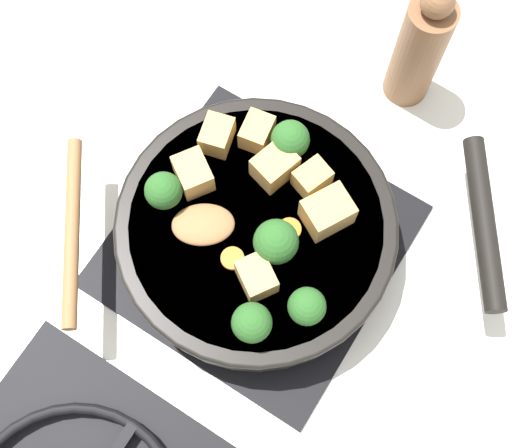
{
  "coord_description": "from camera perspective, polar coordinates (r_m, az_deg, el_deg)",
  "views": [
    {
      "loc": [
        -0.13,
        0.21,
        0.81
      ],
      "look_at": [
        0.0,
        0.0,
        0.08
      ],
      "focal_mm": 50.0,
      "sensor_mm": 36.0,
      "label": 1
    }
  ],
  "objects": [
    {
      "name": "carrot_slice_near_center",
      "position": [
        0.77,
        2.7,
        -0.43
      ],
      "size": [
        0.03,
        0.03,
        0.01
      ],
      "primitive_type": "cylinder",
      "color": "orange",
      "rests_on": "skillet_pan"
    },
    {
      "name": "broccoli_floret_near_spoon",
      "position": [
        0.72,
        4.09,
        -6.6
      ],
      "size": [
        0.04,
        0.04,
        0.05
      ],
      "color": "#709956",
      "rests_on": "skillet_pan"
    },
    {
      "name": "tofu_cube_front_piece",
      "position": [
        0.76,
        5.73,
        0.95
      ],
      "size": [
        0.06,
        0.06,
        0.04
      ],
      "primitive_type": "cube",
      "rotation": [
        0.0,
        0.0,
        1.07
      ],
      "color": "tan",
      "rests_on": "skillet_pan"
    },
    {
      "name": "carrot_slice_orange_thin",
      "position": [
        0.76,
        -1.86,
        -2.8
      ],
      "size": [
        0.03,
        0.03,
        0.01
      ],
      "primitive_type": "cylinder",
      "color": "orange",
      "rests_on": "skillet_pan"
    },
    {
      "name": "broccoli_floret_east_rim",
      "position": [
        0.76,
        -7.41,
        2.65
      ],
      "size": [
        0.04,
        0.04,
        0.05
      ],
      "color": "#709956",
      "rests_on": "skillet_pan"
    },
    {
      "name": "tofu_cube_mid_small",
      "position": [
        0.8,
        -3.14,
        7.09
      ],
      "size": [
        0.04,
        0.05,
        0.03
      ],
      "primitive_type": "cube",
      "rotation": [
        0.0,
        0.0,
        1.83
      ],
      "color": "tan",
      "rests_on": "skillet_pan"
    },
    {
      "name": "ground_plane",
      "position": [
        0.85,
        -0.0,
        -1.74
      ],
      "size": [
        2.4,
        2.4,
        0.0
      ],
      "primitive_type": "plane",
      "color": "silver"
    },
    {
      "name": "skillet_pan",
      "position": [
        0.79,
        0.22,
        -0.54
      ],
      "size": [
        0.43,
        0.39,
        0.05
      ],
      "color": "black",
      "rests_on": "front_burner_grate"
    },
    {
      "name": "tofu_cube_west_chunk",
      "position": [
        0.78,
        -5.05,
        4.04
      ],
      "size": [
        0.05,
        0.05,
        0.03
      ],
      "primitive_type": "cube",
      "rotation": [
        0.0,
        0.0,
        2.56
      ],
      "color": "tan",
      "rests_on": "skillet_pan"
    },
    {
      "name": "tofu_cube_east_chunk",
      "position": [
        0.78,
        1.5,
        4.65
      ],
      "size": [
        0.05,
        0.05,
        0.04
      ],
      "primitive_type": "cube",
      "rotation": [
        0.0,
        0.0,
        1.29
      ],
      "color": "tan",
      "rests_on": "skillet_pan"
    },
    {
      "name": "pepper_mill",
      "position": [
        0.88,
        12.96,
        13.52
      ],
      "size": [
        0.06,
        0.06,
        0.2
      ],
      "color": "brown",
      "rests_on": "ground_plane"
    },
    {
      "name": "tofu_cube_back_piece",
      "position": [
        0.74,
        0.04,
        -4.26
      ],
      "size": [
        0.05,
        0.05,
        0.03
      ],
      "primitive_type": "cube",
      "rotation": [
        0.0,
        0.0,
        2.57
      ],
      "color": "tan",
      "rests_on": "skillet_pan"
    },
    {
      "name": "tofu_cube_near_handle",
      "position": [
        0.78,
        4.5,
        3.69
      ],
      "size": [
        0.04,
        0.04,
        0.03
      ],
      "primitive_type": "cube",
      "rotation": [
        0.0,
        0.0,
        1.22
      ],
      "color": "tan",
      "rests_on": "skillet_pan"
    },
    {
      "name": "broccoli_floret_center_top",
      "position": [
        0.73,
        1.61,
        -1.44
      ],
      "size": [
        0.05,
        0.05,
        0.05
      ],
      "color": "#709956",
      "rests_on": "skillet_pan"
    },
    {
      "name": "wooden_spoon",
      "position": [
        0.77,
        -9.88,
        -0.32
      ],
      "size": [
        0.22,
        0.21,
        0.02
      ],
      "color": "olive",
      "rests_on": "skillet_pan"
    },
    {
      "name": "tofu_cube_center_large",
      "position": [
        0.8,
        0.07,
        7.38
      ],
      "size": [
        0.04,
        0.04,
        0.03
      ],
      "primitive_type": "cube",
      "rotation": [
        0.0,
        0.0,
        4.88
      ],
      "color": "tan",
      "rests_on": "skillet_pan"
    },
    {
      "name": "broccoli_floret_north_edge",
      "position": [
        0.72,
        -0.34,
        -7.91
      ],
      "size": [
        0.04,
        0.04,
        0.05
      ],
      "color": "#709956",
      "rests_on": "skillet_pan"
    },
    {
      "name": "front_burner_grate",
      "position": [
        0.84,
        -0.0,
        -1.5
      ],
      "size": [
        0.31,
        0.31,
        0.03
      ],
      "color": "black",
      "rests_on": "ground_plane"
    },
    {
      "name": "broccoli_floret_west_rim",
      "position": [
        0.78,
        2.76,
        6.76
      ],
      "size": [
        0.04,
        0.04,
        0.05
      ],
      "color": "#709956",
      "rests_on": "skillet_pan"
    }
  ]
}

